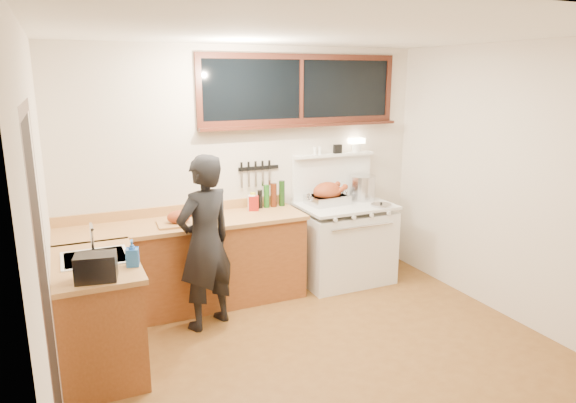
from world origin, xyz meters
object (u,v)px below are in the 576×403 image
man (205,243)px  cutting_board (179,219)px  vintage_stove (344,241)px  roast_turkey (328,195)px

man → cutting_board: (-0.14, 0.39, 0.14)m
vintage_stove → roast_turkey: bearing=152.9°
vintage_stove → cutting_board: size_ratio=3.75×
man → roast_turkey: size_ratio=3.43×
man → roast_turkey: (1.55, 0.53, 0.19)m
man → cutting_board: man is taller
cutting_board → roast_turkey: size_ratio=0.89×
cutting_board → roast_turkey: 1.70m
vintage_stove → roast_turkey: 0.57m
vintage_stove → cutting_board: 1.93m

